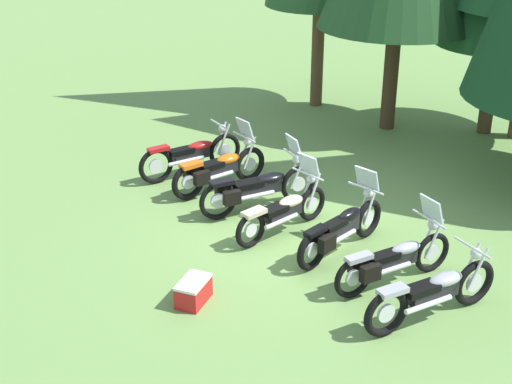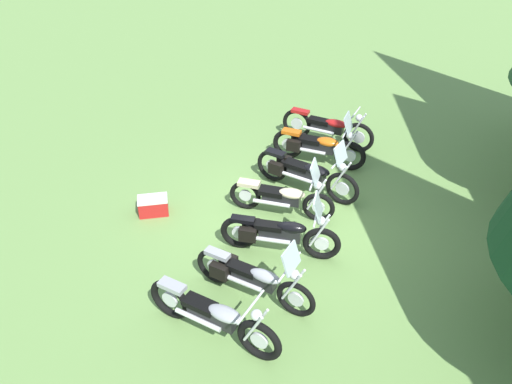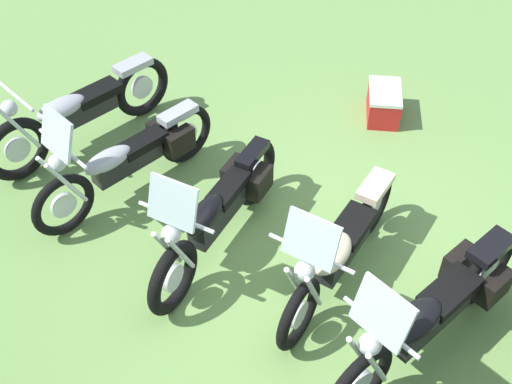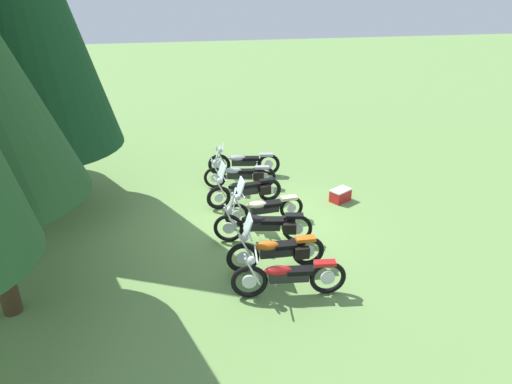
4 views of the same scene
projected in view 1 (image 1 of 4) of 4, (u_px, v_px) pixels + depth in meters
name	position (u px, v px, depth m)	size (l,w,h in m)	color
ground_plane	(293.00, 232.00, 12.85)	(80.00, 80.00, 0.00)	#6B934C
motorcycle_0	(192.00, 154.00, 14.98)	(0.64, 2.37, 1.03)	black
motorcycle_1	(219.00, 168.00, 14.27)	(0.75, 2.24, 1.38)	black
motorcycle_2	(258.00, 187.00, 13.43)	(0.91, 2.40, 1.38)	black
motorcycle_3	(284.00, 210.00, 12.65)	(0.75, 2.18, 1.34)	black
motorcycle_4	(341.00, 228.00, 11.99)	(0.75, 2.24, 1.36)	black
motorcycle_5	(393.00, 259.00, 11.08)	(0.83, 2.23, 1.35)	black
motorcycle_6	(433.00, 292.00, 10.23)	(0.75, 2.36, 1.02)	black
picnic_cooler	(193.00, 291.00, 10.74)	(0.62, 0.71, 0.37)	red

